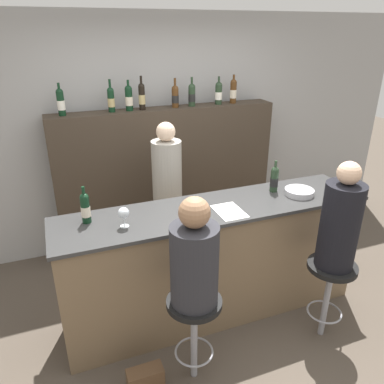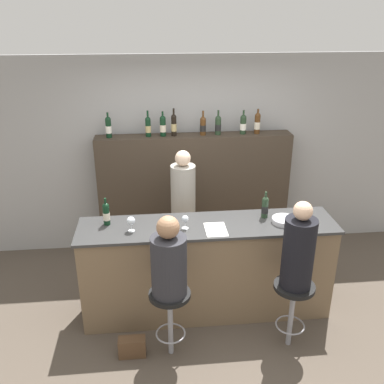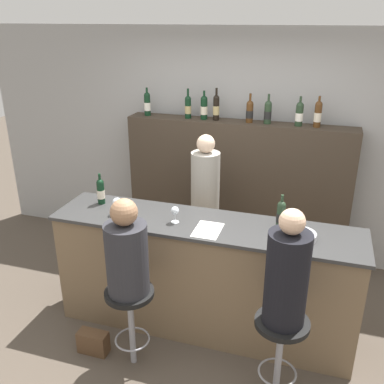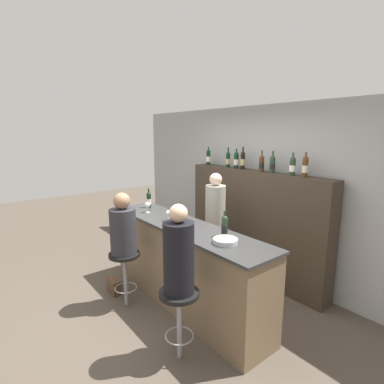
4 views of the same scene
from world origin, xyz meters
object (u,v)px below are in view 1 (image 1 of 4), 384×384
Objects in this scene: wine_bottle_counter_0 at (85,208)px; wine_bottle_backbar_4 at (175,96)px; wine_bottle_backbar_6 at (219,93)px; wine_bottle_backbar_7 at (233,91)px; metal_bowl at (299,192)px; guest_seated_right at (340,222)px; wine_bottle_backbar_3 at (142,96)px; wine_bottle_backbar_5 at (192,95)px; wine_glass_1 at (192,203)px; wine_glass_0 at (124,213)px; bar_stool_left at (194,317)px; wine_bottle_backbar_1 at (111,99)px; bartender at (168,208)px; bar_stool_right at (330,280)px; wine_bottle_backbar_2 at (129,98)px; wine_bottle_backbar_0 at (61,102)px; wine_bottle_counter_1 at (274,179)px; guest_seated_left at (194,259)px; handbag at (146,380)px.

wine_bottle_backbar_4 is (1.13, 1.22, 0.57)m from wine_bottle_counter_0.
wine_bottle_backbar_6 is 0.18m from wine_bottle_backbar_7.
wine_bottle_backbar_6 is at bearing 97.02° from metal_bowl.
wine_bottle_backbar_7 reaches higher than wine_bottle_backbar_6.
wine_bottle_counter_0 is 0.34× the size of guest_seated_right.
wine_bottle_backbar_3 reaches higher than wine_bottle_backbar_7.
wine_glass_1 is (-0.54, -1.39, -0.59)m from wine_bottle_backbar_5.
wine_glass_0 is at bearing -127.56° from wine_bottle_backbar_5.
wine_glass_1 is 0.20× the size of bar_stool_left.
wine_bottle_backbar_3 is 1.11× the size of wine_bottle_backbar_5.
bartender is (0.38, -0.61, -1.00)m from wine_bottle_backbar_1.
wine_bottle_backbar_5 is 1.99× the size of wine_glass_0.
bar_stool_right is at bearing -71.79° from wine_bottle_backbar_4.
wine_bottle_backbar_3 is 2.40× the size of wine_glass_1.
wine_bottle_backbar_7 is 0.37× the size of guest_seated_right.
guest_seated_right is 0.52× the size of bartender.
wine_bottle_backbar_2 is at bearing 130.60° from metal_bowl.
wine_bottle_backbar_6 is at bearing 37.04° from bartender.
bartender is (-0.94, 1.33, -0.32)m from guest_seated_right.
wine_bottle_backbar_3 reaches higher than wine_bottle_backbar_0.
wine_glass_0 is at bearing 160.23° from guest_seated_right.
wine_bottle_counter_1 is at bearing -75.43° from wine_bottle_backbar_5.
wine_bottle_backbar_2 is 0.44× the size of bar_stool_left.
bar_stool_left is at bearing -110.61° from wine_bottle_backbar_5.
wine_bottle_backbar_3 is at bearing 90.62° from wine_glass_1.
wine_bottle_backbar_0 is 1.03× the size of wine_bottle_backbar_6.
bar_stool_right is 0.53m from guest_seated_right.
wine_glass_0 is 0.22× the size of bar_stool_right.
wine_bottle_counter_1 is 0.96m from bar_stool_right.
wine_glass_0 is 0.09× the size of bartender.
guest_seated_left is at bearing 180.00° from bar_stool_right.
wine_bottle_backbar_2 is 1.01× the size of wine_bottle_backbar_4.
wine_glass_1 is at bearing -89.38° from wine_bottle_backbar_3.
bar_stool_right is at bearing -62.71° from wine_bottle_backbar_3.
metal_bowl is at bearing -82.98° from wine_bottle_backbar_6.
wine_bottle_backbar_5 is (1.35, 0.00, -0.01)m from wine_bottle_backbar_0.
wine_bottle_backbar_3 reaches higher than wine_bottle_backbar_6.
guest_seated_left is (-0.19, -0.55, -0.13)m from wine_glass_1.
wine_bottle_backbar_1 is 2.08× the size of wine_glass_0.
wine_glass_1 reaches higher than metal_bowl.
wine_bottle_backbar_4 is at bearing 180.00° from wine_bottle_backbar_6.
wine_bottle_backbar_5 is 0.40× the size of guest_seated_left.
wine_bottle_backbar_6 is at bearing -0.00° from wine_bottle_backbar_4.
wine_bottle_counter_1 is 1.28m from guest_seated_left.
guest_seated_left is at bearing -110.61° from wine_bottle_backbar_5.
wine_bottle_backbar_4 is at bearing 0.00° from wine_bottle_backbar_1.
wine_bottle_backbar_6 is (1.19, 0.00, -0.00)m from wine_bottle_backbar_1.
wine_bottle_backbar_5 is 0.32m from wine_bottle_backbar_6.
bar_stool_right reaches higher than handbag.
wine_bottle_backbar_3 is 1.60m from wine_glass_0.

